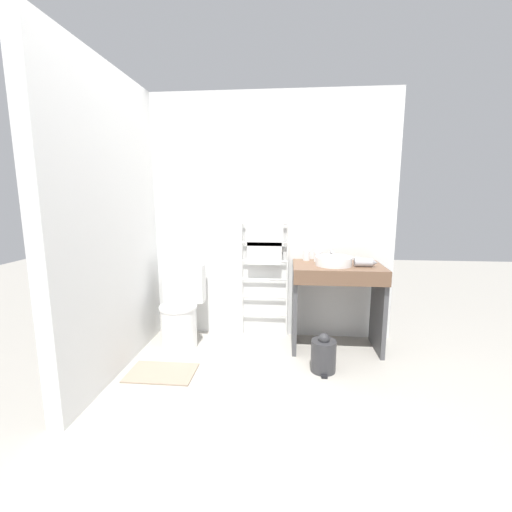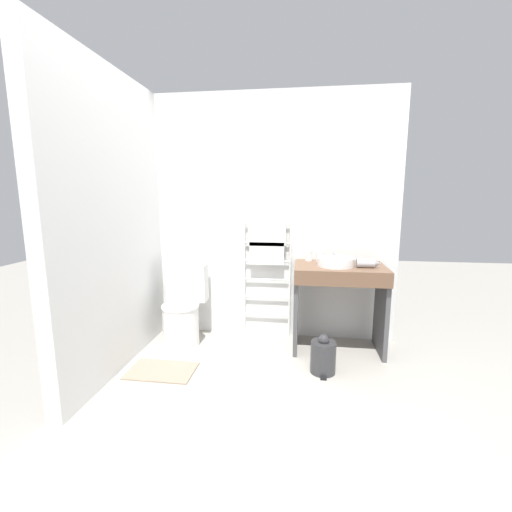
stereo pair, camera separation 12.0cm
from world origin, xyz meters
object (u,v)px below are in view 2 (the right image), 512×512
at_px(cup_near_wall, 309,256).
at_px(cup_near_edge, 320,257).
at_px(hair_dryer, 366,263).
at_px(toilet, 183,310).
at_px(towel_radiator, 267,253).
at_px(trash_bin, 323,356).
at_px(sink_basin, 336,261).

distance_m(cup_near_wall, cup_near_edge, 0.12).
bearing_deg(hair_dryer, toilet, 179.58).
distance_m(towel_radiator, cup_near_wall, 0.43).
relative_size(towel_radiator, trash_bin, 3.68).
height_order(towel_radiator, trash_bin, towel_radiator).
distance_m(toilet, cup_near_wall, 1.38).
height_order(toilet, trash_bin, toilet).
bearing_deg(trash_bin, cup_near_wall, 100.64).
bearing_deg(trash_bin, sink_basin, 75.56).
relative_size(toilet, hair_dryer, 3.76).
xyz_separation_m(cup_near_edge, hair_dryer, (0.41, -0.21, -0.01)).
xyz_separation_m(toilet, sink_basin, (1.49, 0.01, 0.54)).
bearing_deg(sink_basin, cup_near_wall, 135.99).
xyz_separation_m(towel_radiator, cup_near_edge, (0.53, -0.07, -0.01)).
xyz_separation_m(cup_near_wall, cup_near_edge, (0.11, -0.05, -0.00)).
relative_size(sink_basin, cup_near_wall, 3.26).
xyz_separation_m(toilet, cup_near_edge, (1.35, 0.20, 0.55)).
distance_m(cup_near_wall, hair_dryer, 0.58).
bearing_deg(hair_dryer, towel_radiator, 163.29).
height_order(towel_radiator, sink_basin, towel_radiator).
relative_size(sink_basin, cup_near_edge, 3.34).
relative_size(cup_near_wall, hair_dryer, 0.49).
height_order(cup_near_edge, trash_bin, cup_near_edge).
bearing_deg(towel_radiator, trash_bin, -51.88).
height_order(towel_radiator, cup_near_edge, towel_radiator).
bearing_deg(cup_near_edge, toilet, -171.74).
distance_m(sink_basin, hair_dryer, 0.28).
distance_m(toilet, trash_bin, 1.45).
bearing_deg(towel_radiator, sink_basin, -21.31).
distance_m(cup_near_edge, hair_dryer, 0.46).
bearing_deg(cup_near_edge, towel_radiator, 172.12).
height_order(towel_radiator, hair_dryer, towel_radiator).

